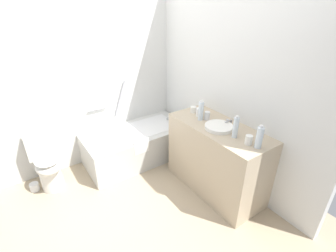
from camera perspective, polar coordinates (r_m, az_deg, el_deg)
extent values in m
plane|color=tan|center=(3.07, -8.63, -18.40)|extent=(3.68, 3.68, 0.00)
cube|color=silver|center=(3.51, -19.78, 10.86)|extent=(3.08, 0.10, 2.57)
cube|color=silver|center=(3.12, 13.40, 9.79)|extent=(0.10, 2.89, 2.57)
cube|color=silver|center=(3.73, -7.29, -4.32)|extent=(1.53, 0.74, 0.48)
cube|color=white|center=(3.63, -7.47, -1.61)|extent=(1.25, 0.53, 0.09)
cylinder|color=#A7A7AC|center=(3.86, 0.31, 1.83)|extent=(0.09, 0.03, 0.03)
cylinder|color=#A7A7AC|center=(3.71, -11.19, 6.27)|extent=(0.22, 0.03, 0.53)
cylinder|color=#A7A7AC|center=(3.62, -16.24, 3.81)|extent=(0.28, 0.03, 0.03)
cube|color=white|center=(3.31, -6.27, -4.77)|extent=(0.22, 0.03, 0.20)
cylinder|color=white|center=(3.51, -25.66, -10.36)|extent=(0.27, 0.27, 0.39)
ellipsoid|color=white|center=(3.36, -26.20, -8.19)|extent=(0.33, 0.41, 0.16)
ellipsoid|color=white|center=(3.32, -26.52, -6.89)|extent=(0.31, 0.39, 0.02)
cube|color=white|center=(3.50, -27.30, -3.80)|extent=(0.40, 0.20, 0.34)
cylinder|color=#B8B8BD|center=(3.42, -27.91, -1.27)|extent=(0.03, 0.03, 0.01)
cube|color=tan|center=(3.09, 11.19, -7.46)|extent=(0.56, 1.27, 0.89)
cylinder|color=white|center=(2.81, 11.82, -0.20)|extent=(0.32, 0.32, 0.04)
cylinder|color=#B5B5BA|center=(2.94, 14.57, 0.92)|extent=(0.02, 0.02, 0.05)
cylinder|color=#B5B5BA|center=(2.90, 13.93, 1.13)|extent=(0.11, 0.02, 0.02)
cylinder|color=#B5B5BA|center=(2.91, 15.41, 0.33)|extent=(0.03, 0.03, 0.04)
cylinder|color=#B5B5BA|center=(2.98, 13.71, 1.19)|extent=(0.03, 0.03, 0.04)
cylinder|color=silver|center=(2.94, 7.69, 3.45)|extent=(0.06, 0.06, 0.23)
cylinder|color=white|center=(2.90, 7.84, 5.71)|extent=(0.04, 0.04, 0.02)
cylinder|color=silver|center=(2.52, 20.61, -2.58)|extent=(0.07, 0.07, 0.22)
cylinder|color=white|center=(2.46, 21.06, -0.12)|extent=(0.04, 0.04, 0.02)
cylinder|color=silver|center=(2.63, 15.55, -0.38)|extent=(0.06, 0.06, 0.23)
cylinder|color=white|center=(2.58, 15.89, 2.06)|extent=(0.03, 0.03, 0.02)
cylinder|color=white|center=(2.57, 18.37, -3.10)|extent=(0.07, 0.07, 0.10)
cylinder|color=white|center=(3.06, 7.28, 3.21)|extent=(0.08, 0.08, 0.10)
cylinder|color=white|center=(3.17, 5.97, 3.84)|extent=(0.07, 0.07, 0.08)
cylinder|color=white|center=(2.99, 9.15, 2.39)|extent=(0.07, 0.07, 0.10)
cylinder|color=white|center=(3.65, -28.78, -12.39)|extent=(0.11, 0.11, 0.11)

